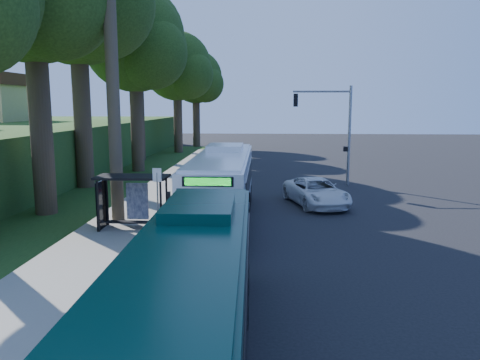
# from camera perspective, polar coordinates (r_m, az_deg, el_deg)

# --- Properties ---
(ground) EXTENTS (140.00, 140.00, 0.00)m
(ground) POSITION_cam_1_polar(r_m,az_deg,el_deg) (24.02, 5.61, -4.57)
(ground) COLOR black
(ground) RESTS_ON ground
(sidewalk) EXTENTS (4.50, 70.00, 0.12)m
(sidewalk) POSITION_cam_1_polar(r_m,az_deg,el_deg) (24.78, -11.55, -4.14)
(sidewalk) COLOR gray
(sidewalk) RESTS_ON ground
(red_curb) EXTENTS (0.25, 30.00, 0.13)m
(red_curb) POSITION_cam_1_polar(r_m,az_deg,el_deg) (20.50, -8.13, -6.84)
(red_curb) COLOR maroon
(red_curb) RESTS_ON ground
(grass_verge) EXTENTS (8.00, 70.00, 0.06)m
(grass_verge) POSITION_cam_1_polar(r_m,az_deg,el_deg) (31.25, -19.38, -1.79)
(grass_verge) COLOR #234719
(grass_verge) RESTS_ON ground
(bus_shelter) EXTENTS (3.20, 1.51, 2.55)m
(bus_shelter) POSITION_cam_1_polar(r_m,az_deg,el_deg) (21.72, -13.49, -1.38)
(bus_shelter) COLOR black
(bus_shelter) RESTS_ON ground
(stop_sign_pole) EXTENTS (0.35, 0.06, 3.17)m
(stop_sign_pole) POSITION_cam_1_polar(r_m,az_deg,el_deg) (19.16, -10.02, -1.81)
(stop_sign_pole) COLOR gray
(stop_sign_pole) RESTS_ON ground
(traffic_signal_pole) EXTENTS (4.10, 0.30, 7.00)m
(traffic_signal_pole) POSITION_cam_1_polar(r_m,az_deg,el_deg) (33.68, 11.51, 6.83)
(traffic_signal_pole) COLOR gray
(traffic_signal_pole) RESTS_ON ground
(tree_2) EXTENTS (8.82, 8.40, 15.12)m
(tree_2) POSITION_cam_1_polar(r_m,az_deg,el_deg) (41.04, -12.64, 15.65)
(tree_2) COLOR #382B1E
(tree_2) RESTS_ON ground
(tree_3) EXTENTS (10.08, 9.60, 17.28)m
(tree_3) POSITION_cam_1_polar(r_m,az_deg,el_deg) (49.40, -12.40, 16.28)
(tree_3) COLOR #382B1E
(tree_3) RESTS_ON ground
(tree_4) EXTENTS (8.40, 8.00, 14.14)m
(tree_4) POSITION_cam_1_polar(r_m,az_deg,el_deg) (56.40, -7.60, 13.20)
(tree_4) COLOR #382B1E
(tree_4) RESTS_ON ground
(tree_5) EXTENTS (7.35, 7.00, 12.86)m
(tree_5) POSITION_cam_1_polar(r_m,az_deg,el_deg) (64.07, -5.34, 12.06)
(tree_5) COLOR #382B1E
(tree_5) RESTS_ON ground
(white_bus) EXTENTS (2.71, 12.17, 3.62)m
(white_bus) POSITION_cam_1_polar(r_m,az_deg,el_deg) (22.94, -2.15, -0.67)
(white_bus) COLOR white
(white_bus) RESTS_ON ground
(teal_bus) EXTENTS (2.69, 11.20, 3.32)m
(teal_bus) POSITION_cam_1_polar(r_m,az_deg,el_deg) (10.28, -6.00, -14.18)
(teal_bus) COLOR #09352E
(teal_bus) RESTS_ON ground
(pickup) EXTENTS (3.89, 5.97, 1.53)m
(pickup) POSITION_cam_1_polar(r_m,az_deg,el_deg) (27.04, 9.27, -1.44)
(pickup) COLOR white
(pickup) RESTS_ON ground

